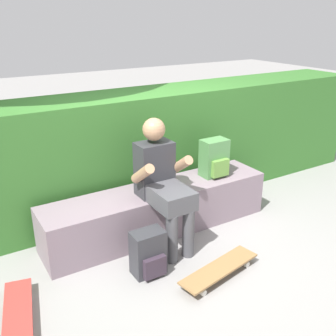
% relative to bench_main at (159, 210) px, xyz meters
% --- Properties ---
extents(ground_plane, '(24.00, 24.00, 0.00)m').
position_rel_bench_main_xyz_m(ground_plane, '(0.00, -0.38, -0.23)').
color(ground_plane, gray).
extents(bench_main, '(2.38, 0.50, 0.47)m').
position_rel_bench_main_xyz_m(bench_main, '(0.00, 0.00, 0.00)').
color(bench_main, gray).
rests_on(bench_main, ground).
extents(person_skater, '(0.49, 0.62, 1.22)m').
position_rel_bench_main_xyz_m(person_skater, '(-0.09, -0.22, 0.43)').
color(person_skater, '#333338').
rests_on(person_skater, ground).
extents(skateboard_near_person, '(0.82, 0.35, 0.09)m').
position_rel_bench_main_xyz_m(skateboard_near_person, '(0.05, -0.94, -0.16)').
color(skateboard_near_person, olive).
rests_on(skateboard_near_person, ground).
extents(skateboard_beside_bench, '(0.37, 0.82, 0.09)m').
position_rel_bench_main_xyz_m(skateboard_beside_bench, '(-1.53, -0.62, -0.16)').
color(skateboard_beside_bench, '#BC3833').
rests_on(skateboard_beside_bench, ground).
extents(backpack_on_bench, '(0.28, 0.23, 0.40)m').
position_rel_bench_main_xyz_m(backpack_on_bench, '(0.68, -0.01, 0.43)').
color(backpack_on_bench, '#51894C').
rests_on(backpack_on_bench, bench_main).
extents(backpack_on_ground, '(0.28, 0.23, 0.40)m').
position_rel_bench_main_xyz_m(backpack_on_ground, '(-0.44, -0.58, -0.04)').
color(backpack_on_ground, '#333338').
rests_on(backpack_on_ground, ground).
extents(hedge_row, '(6.39, 0.72, 1.30)m').
position_rel_bench_main_xyz_m(hedge_row, '(0.08, 0.71, 0.41)').
color(hedge_row, '#356E2A').
rests_on(hedge_row, ground).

